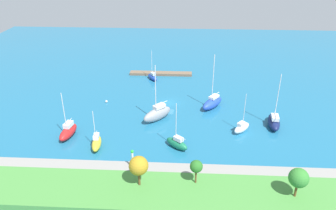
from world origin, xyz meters
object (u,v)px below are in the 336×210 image
at_px(pier_dock, 161,73).
at_px(sailboat_red_center_basin, 68,131).
at_px(park_tree_mideast, 196,167).
at_px(sailboat_blue_far_south, 153,77).
at_px(sailboat_yellow_outer_mooring, 97,143).
at_px(harbor_beacon, 133,158).
at_px(sailboat_blue_east_end, 212,103).
at_px(park_tree_midwest, 299,178).
at_px(sailboat_white_lone_north, 242,128).
at_px(park_tree_west, 139,166).
at_px(sailboat_green_west_end, 177,143).
at_px(mooring_buoy_white, 106,101).
at_px(sailboat_gray_near_pier, 157,114).
at_px(sailboat_navy_along_channel, 274,121).

xyz_separation_m(pier_dock, sailboat_red_center_basin, (16.68, 36.85, 0.87)).
relative_size(park_tree_mideast, sailboat_blue_far_south, 0.49).
relative_size(sailboat_blue_far_south, sailboat_yellow_outer_mooring, 1.06).
bearing_deg(harbor_beacon, sailboat_blue_east_end, -120.45).
distance_m(park_tree_midwest, sailboat_white_lone_north, 21.91).
height_order(park_tree_west, sailboat_blue_far_south, sailboat_blue_far_south).
bearing_deg(sailboat_blue_east_end, sailboat_green_west_end, 12.62).
relative_size(sailboat_blue_far_south, mooring_buoy_white, 14.15).
bearing_deg(mooring_buoy_white, pier_dock, -121.40).
bearing_deg(sailboat_blue_far_south, park_tree_west, 148.35).
relative_size(pier_dock, sailboat_white_lone_north, 2.14).
xyz_separation_m(park_tree_west, sailboat_gray_near_pier, (-0.88, -23.96, -3.41)).
relative_size(harbor_beacon, sailboat_green_west_end, 0.38).
relative_size(park_tree_midwest, sailboat_green_west_end, 0.52).
xyz_separation_m(sailboat_blue_east_end, mooring_buoy_white, (26.81, -1.29, -1.04)).
height_order(park_tree_midwest, sailboat_white_lone_north, sailboat_white_lone_north).
distance_m(harbor_beacon, sailboat_navy_along_channel, 33.98).
bearing_deg(sailboat_green_west_end, pier_dock, -41.61).
relative_size(sailboat_yellow_outer_mooring, sailboat_green_west_end, 0.85).
distance_m(harbor_beacon, sailboat_white_lone_north, 26.25).
relative_size(sailboat_navy_along_channel, sailboat_blue_east_end, 0.89).
bearing_deg(sailboat_yellow_outer_mooring, sailboat_navy_along_channel, 99.69).
height_order(park_tree_mideast, sailboat_yellow_outer_mooring, sailboat_yellow_outer_mooring).
distance_m(sailboat_gray_near_pier, sailboat_green_west_end, 12.22).
xyz_separation_m(harbor_beacon, sailboat_blue_east_end, (-15.61, -26.56, -2.03)).
height_order(sailboat_red_center_basin, mooring_buoy_white, sailboat_red_center_basin).
distance_m(sailboat_yellow_outer_mooring, sailboat_white_lone_north, 30.66).
bearing_deg(sailboat_yellow_outer_mooring, pier_dock, 160.37).
bearing_deg(sailboat_green_west_end, sailboat_red_center_basin, 32.17).
xyz_separation_m(park_tree_midwest, sailboat_blue_far_south, (27.21, -49.38, -3.80)).
height_order(park_tree_west, sailboat_gray_near_pier, sailboat_gray_near_pier).
bearing_deg(harbor_beacon, sailboat_yellow_outer_mooring, -41.72).
bearing_deg(park_tree_midwest, harbor_beacon, -12.11).
height_order(sailboat_blue_far_south, sailboat_navy_along_channel, sailboat_navy_along_channel).
height_order(pier_dock, park_tree_midwest, park_tree_midwest).
xyz_separation_m(pier_dock, sailboat_white_lone_north, (-19.97, 32.85, 0.67)).
xyz_separation_m(sailboat_yellow_outer_mooring, sailboat_white_lone_north, (-29.66, -7.78, -0.09)).
bearing_deg(sailboat_blue_far_south, mooring_buoy_white, 112.30).
bearing_deg(mooring_buoy_white, harbor_beacon, 111.91).
height_order(harbor_beacon, sailboat_red_center_basin, sailboat_red_center_basin).
height_order(park_tree_mideast, sailboat_blue_east_end, sailboat_blue_east_end).
bearing_deg(park_tree_west, sailboat_red_center_basin, -42.39).
height_order(park_tree_midwest, sailboat_blue_far_south, sailboat_blue_far_south).
relative_size(park_tree_midwest, park_tree_mideast, 1.17).
height_order(park_tree_west, sailboat_blue_east_end, sailboat_blue_east_end).
xyz_separation_m(park_tree_west, sailboat_red_center_basin, (17.19, -15.69, -3.77)).
height_order(harbor_beacon, sailboat_green_west_end, sailboat_green_west_end).
xyz_separation_m(sailboat_green_west_end, sailboat_blue_east_end, (-8.16, -18.16, 0.26)).
relative_size(sailboat_white_lone_north, sailboat_blue_east_end, 0.65).
bearing_deg(sailboat_green_west_end, harbor_beacon, 87.88).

